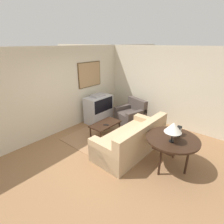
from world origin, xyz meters
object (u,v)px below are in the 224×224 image
object	(u,v)px
tv	(99,109)
table_lamp	(173,128)
couch	(132,140)
armchair	(131,115)
console_table	(172,141)
mantel_clock	(178,131)
coffee_table	(105,125)

from	to	relation	value
tv	table_lamp	bearing A→B (deg)	-106.98
couch	armchair	world-z (taller)	couch
console_table	table_lamp	xyz separation A→B (m)	(-0.17, -0.04, 0.41)
tv	couch	bearing A→B (deg)	-111.70
table_lamp	mantel_clock	xyz separation A→B (m)	(0.37, -0.00, -0.24)
tv	coffee_table	distance (m)	1.18
couch	coffee_table	size ratio (longest dim) A/B	2.26
couch	armchair	bearing A→B (deg)	-143.00
couch	console_table	size ratio (longest dim) A/B	1.85
armchair	coffee_table	distance (m)	1.31
console_table	armchair	bearing A→B (deg)	55.94
console_table	table_lamp	world-z (taller)	table_lamp
table_lamp	armchair	bearing A→B (deg)	53.39
armchair	coffee_table	bearing A→B (deg)	-76.43
tv	coffee_table	bearing A→B (deg)	-125.55
coffee_table	mantel_clock	xyz separation A→B (m)	(0.09, -2.21, 0.50)
table_lamp	mantel_clock	world-z (taller)	table_lamp
console_table	mantel_clock	bearing A→B (deg)	-10.15
armchair	mantel_clock	distance (m)	2.53
couch	console_table	xyz separation A→B (m)	(0.02, -1.07, 0.40)
armchair	console_table	distance (m)	2.57
coffee_table	mantel_clock	size ratio (longest dim) A/B	4.57
armchair	coffee_table	xyz separation A→B (m)	(-1.31, 0.07, 0.09)
tv	couch	world-z (taller)	tv
table_lamp	coffee_table	bearing A→B (deg)	82.69
couch	console_table	world-z (taller)	couch
armchair	couch	bearing A→B (deg)	-37.86
tv	armchair	xyz separation A→B (m)	(0.62, -1.02, -0.20)
tv	table_lamp	world-z (taller)	table_lamp
coffee_table	mantel_clock	world-z (taller)	mantel_clock
tv	mantel_clock	world-z (taller)	tv
console_table	table_lamp	bearing A→B (deg)	-168.05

